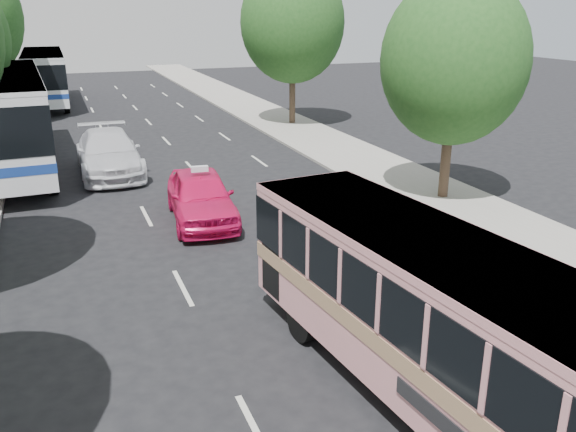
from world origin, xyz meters
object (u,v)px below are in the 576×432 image
pink_bus (434,305)px  white_pickup (109,153)px  pink_taxi (201,196)px  tour_coach_rear (44,73)px  tour_coach_front (7,112)px

pink_bus → white_pickup: 18.84m
pink_bus → pink_taxi: (-1.52, 11.06, -1.05)m
tour_coach_rear → tour_coach_front: bearing=-94.6°
tour_coach_front → tour_coach_rear: size_ratio=1.11×
pink_taxi → tour_coach_rear: 29.11m
pink_bus → pink_taxi: size_ratio=1.96×
white_pickup → pink_taxi: bearing=-72.8°
pink_taxi → white_pickup: bearing=112.4°
pink_bus → tour_coach_rear: tour_coach_rear is taller
tour_coach_rear → pink_taxi: bearing=-80.9°
white_pickup → tour_coach_front: (-3.86, 2.40, 1.59)m
pink_bus → white_pickup: pink_bus is taller
pink_taxi → tour_coach_front: (-6.08, 9.77, 1.64)m
white_pickup → tour_coach_rear: size_ratio=0.49×
white_pickup → pink_bus: bearing=-78.1°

